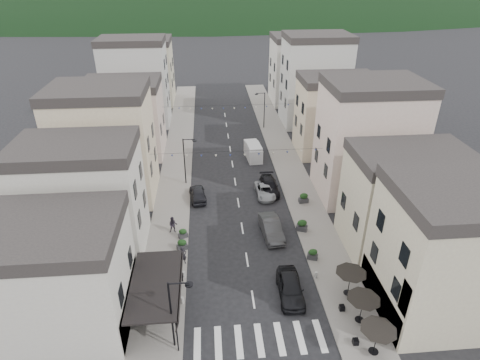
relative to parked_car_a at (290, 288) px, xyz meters
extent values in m
cube|color=slate|center=(-10.58, 25.76, -0.77)|extent=(4.00, 76.00, 0.12)
cube|color=slate|center=(4.42, 25.76, -0.77)|extent=(4.00, 76.00, 0.12)
ellipsoid|color=black|center=(-3.08, 293.76, -0.83)|extent=(640.00, 360.00, 70.00)
cube|color=beige|center=(-18.58, -1.24, 3.17)|extent=(12.00, 8.00, 8.00)
cube|color=#B3A78E|center=(11.42, -2.24, 4.17)|extent=(10.00, 8.00, 10.00)
cube|color=black|center=(-10.58, -1.24, 2.37)|extent=(3.60, 7.50, 0.15)
cube|color=black|center=(-8.78, -1.24, 1.87)|extent=(0.34, 7.50, 0.99)
cylinder|color=black|center=(-8.88, -4.74, 0.77)|extent=(0.10, 0.10, 3.20)
cylinder|color=black|center=(-8.88, 2.26, 0.77)|extent=(0.10, 0.10, 3.20)
cube|color=beige|center=(-17.58, 7.76, 4.17)|extent=(10.00, 7.00, 10.00)
cube|color=#262323|center=(-17.58, 7.76, 9.67)|extent=(10.20, 7.14, 1.00)
cube|color=#C2AE91|center=(-17.58, 17.76, 5.17)|extent=(10.00, 8.00, 12.00)
cube|color=#262323|center=(-17.58, 17.76, 11.67)|extent=(10.20, 8.16, 1.00)
cube|color=#C1A99D|center=(-17.58, 29.76, 3.92)|extent=(10.00, 8.00, 9.50)
cube|color=#262323|center=(-17.58, 29.76, 9.17)|extent=(10.20, 8.16, 1.00)
cube|color=#B7B7B2|center=(-17.58, 41.76, 5.67)|extent=(10.00, 7.00, 13.00)
cube|color=#262323|center=(-17.58, 41.76, 12.67)|extent=(10.20, 7.14, 1.00)
cube|color=#B3A78E|center=(-17.58, 53.76, 4.67)|extent=(10.00, 9.00, 11.00)
cube|color=#262323|center=(-17.58, 53.76, 10.67)|extent=(10.20, 9.18, 1.00)
cube|color=#B3A78E|center=(11.42, 5.76, 3.67)|extent=(10.00, 7.00, 9.00)
cube|color=#262323|center=(11.42, 5.76, 8.67)|extent=(10.20, 7.14, 1.00)
cube|color=#C1A99D|center=(11.42, 15.76, 5.42)|extent=(10.00, 8.00, 12.50)
cube|color=#262323|center=(11.42, 15.76, 12.17)|extent=(10.20, 8.16, 1.00)
cube|color=#C2AE91|center=(11.42, 27.76, 4.17)|extent=(10.00, 7.00, 10.00)
cube|color=#262323|center=(11.42, 27.76, 9.67)|extent=(10.20, 7.14, 1.00)
cube|color=#B7B7B2|center=(11.42, 39.76, 5.92)|extent=(10.00, 8.00, 13.50)
cube|color=#262323|center=(11.42, 39.76, 13.17)|extent=(10.20, 8.16, 1.00)
cube|color=beige|center=(11.42, 51.76, 4.92)|extent=(10.00, 9.00, 11.50)
cube|color=#262323|center=(11.42, 51.76, 11.17)|extent=(10.20, 9.18, 1.00)
cylinder|color=black|center=(4.62, -6.24, 0.44)|extent=(0.06, 0.06, 2.30)
cone|color=black|center=(4.62, -6.24, 1.54)|extent=(2.50, 2.50, 0.55)
cylinder|color=black|center=(4.62, -6.24, -0.34)|extent=(0.70, 0.70, 0.04)
cylinder|color=black|center=(4.62, -3.44, 0.44)|extent=(0.06, 0.06, 2.30)
cone|color=black|center=(4.62, -3.44, 1.54)|extent=(2.50, 2.50, 0.55)
cylinder|color=black|center=(4.62, -3.44, -0.34)|extent=(0.70, 0.70, 0.04)
cylinder|color=black|center=(4.62, -0.64, 0.44)|extent=(0.06, 0.06, 2.30)
cone|color=black|center=(4.62, -0.64, 1.54)|extent=(2.50, 2.50, 0.55)
cylinder|color=black|center=(4.62, -0.64, -0.34)|extent=(0.70, 0.70, 0.04)
cylinder|color=black|center=(-9.18, -4.24, 2.17)|extent=(0.14, 0.14, 6.00)
cylinder|color=black|center=(-8.48, -4.24, 5.07)|extent=(1.40, 0.10, 0.10)
cylinder|color=black|center=(-7.83, -4.24, 4.92)|extent=(0.56, 0.56, 0.08)
cylinder|color=black|center=(-9.18, 19.76, 2.17)|extent=(0.14, 0.14, 6.00)
cylinder|color=black|center=(-8.48, 19.76, 5.07)|extent=(1.40, 0.10, 0.10)
cylinder|color=black|center=(-7.83, 19.76, 4.92)|extent=(0.56, 0.56, 0.08)
cylinder|color=black|center=(3.02, 37.76, 2.17)|extent=(0.14, 0.14, 6.00)
cylinder|color=black|center=(2.32, 37.76, 5.07)|extent=(1.40, 0.10, 0.10)
cylinder|color=black|center=(1.67, 37.76, 4.92)|extent=(0.56, 0.56, 0.08)
cylinder|color=gray|center=(-8.78, -0.24, -0.41)|extent=(0.26, 0.26, 0.60)
cylinder|color=gray|center=(-8.78, 2.76, -0.41)|extent=(0.26, 0.26, 0.60)
cylinder|color=gray|center=(2.62, 1.76, -0.41)|extent=(0.26, 0.26, 0.60)
cylinder|color=black|center=(-3.08, 15.76, 5.17)|extent=(19.00, 0.02, 0.02)
cone|color=beige|center=(-11.79, 15.76, 4.99)|extent=(0.28, 0.28, 0.24)
cone|color=navy|center=(-10.20, 15.76, 4.90)|extent=(0.28, 0.28, 0.24)
cone|color=beige|center=(-8.62, 15.76, 4.82)|extent=(0.28, 0.28, 0.24)
cone|color=navy|center=(-7.04, 15.76, 4.75)|extent=(0.28, 0.28, 0.24)
cone|color=beige|center=(-5.45, 15.76, 4.71)|extent=(0.28, 0.28, 0.24)
cone|color=navy|center=(-3.87, 15.76, 4.69)|extent=(0.28, 0.28, 0.24)
cone|color=beige|center=(-2.29, 15.76, 4.69)|extent=(0.28, 0.28, 0.24)
cone|color=navy|center=(-0.70, 15.76, 4.71)|extent=(0.28, 0.28, 0.24)
cone|color=beige|center=(0.88, 15.76, 4.75)|extent=(0.28, 0.28, 0.24)
cone|color=navy|center=(2.46, 15.76, 4.82)|extent=(0.28, 0.28, 0.24)
cone|color=beige|center=(4.05, 15.76, 4.90)|extent=(0.28, 0.28, 0.24)
cone|color=navy|center=(5.63, 15.76, 4.99)|extent=(0.28, 0.28, 0.24)
cylinder|color=black|center=(-3.08, 31.76, 5.17)|extent=(19.00, 0.02, 0.02)
cone|color=beige|center=(-11.79, 31.76, 4.99)|extent=(0.28, 0.28, 0.24)
cone|color=navy|center=(-10.20, 31.76, 4.90)|extent=(0.28, 0.28, 0.24)
cone|color=beige|center=(-8.62, 31.76, 4.82)|extent=(0.28, 0.28, 0.24)
cone|color=navy|center=(-7.04, 31.76, 4.75)|extent=(0.28, 0.28, 0.24)
cone|color=beige|center=(-5.45, 31.76, 4.71)|extent=(0.28, 0.28, 0.24)
cone|color=navy|center=(-3.87, 31.76, 4.69)|extent=(0.28, 0.28, 0.24)
cone|color=beige|center=(-2.29, 31.76, 4.69)|extent=(0.28, 0.28, 0.24)
cone|color=navy|center=(-0.70, 31.76, 4.71)|extent=(0.28, 0.28, 0.24)
cone|color=beige|center=(0.88, 31.76, 4.75)|extent=(0.28, 0.28, 0.24)
cone|color=navy|center=(2.46, 31.76, 4.82)|extent=(0.28, 0.28, 0.24)
cone|color=beige|center=(4.05, 31.76, 4.90)|extent=(0.28, 0.28, 0.24)
cone|color=navy|center=(5.63, 31.76, 4.99)|extent=(0.28, 0.28, 0.24)
imported|color=black|center=(0.00, 0.00, 0.00)|extent=(2.11, 4.92, 1.65)
imported|color=#2F2F31|center=(-0.28, 8.39, -0.01)|extent=(2.16, 5.11, 1.64)
imported|color=gray|center=(0.16, 16.16, -0.21)|extent=(2.21, 4.51, 1.23)
imported|color=black|center=(0.80, 17.05, -0.11)|extent=(2.04, 4.95, 1.43)
imported|color=black|center=(-7.68, 15.96, -0.10)|extent=(2.22, 4.44, 1.45)
cube|color=#BBBBBE|center=(-0.05, 26.54, 0.13)|extent=(2.22, 4.75, 1.92)
cube|color=#BBBBBE|center=(0.00, 25.96, 1.14)|extent=(2.04, 3.22, 0.48)
cylinder|color=black|center=(-0.67, 24.75, -0.49)|extent=(0.30, 0.69, 0.67)
cylinder|color=black|center=(0.86, 24.88, -0.49)|extent=(0.30, 0.69, 0.67)
cylinder|color=black|center=(-0.97, 28.19, -0.49)|extent=(0.30, 0.69, 0.67)
cylinder|color=black|center=(0.56, 28.33, -0.49)|extent=(0.30, 0.69, 0.67)
imported|color=black|center=(-8.88, 4.59, 0.20)|extent=(0.78, 0.67, 1.82)
imported|color=black|center=(-10.07, 9.48, 0.19)|extent=(0.87, 0.68, 1.78)
cube|color=#2F2F31|center=(-9.08, 8.53, -0.48)|extent=(1.02, 0.80, 0.45)
ellipsoid|color=black|center=(-9.08, 8.53, 0.01)|extent=(0.79, 0.50, 0.57)
cube|color=#2C2C2E|center=(-9.08, 6.65, -0.46)|extent=(1.12, 0.85, 0.50)
ellipsoid|color=black|center=(-9.08, 6.65, 0.08)|extent=(0.87, 0.55, 0.63)
cube|color=#2C2C2E|center=(2.92, 4.25, -0.47)|extent=(1.08, 0.82, 0.48)
ellipsoid|color=black|center=(2.92, 4.25, 0.05)|extent=(0.84, 0.53, 0.61)
cube|color=#2C2C2F|center=(2.92, 8.74, -0.43)|extent=(1.25, 0.97, 0.55)
ellipsoid|color=black|center=(2.92, 8.74, 0.18)|extent=(0.97, 0.62, 0.71)
cube|color=#2D2E30|center=(4.30, 14.02, -0.44)|extent=(1.11, 0.67, 0.53)
ellipsoid|color=black|center=(4.30, 14.02, 0.14)|extent=(0.94, 0.60, 0.68)
camera|label=1|loc=(-6.17, -24.06, 23.37)|focal=30.00mm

